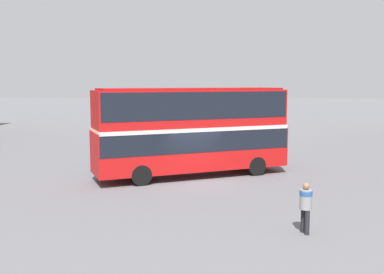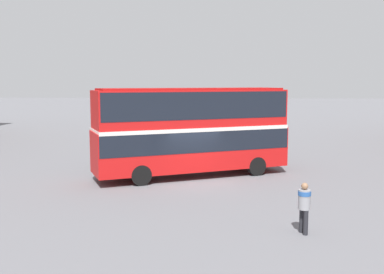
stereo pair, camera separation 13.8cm
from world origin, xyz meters
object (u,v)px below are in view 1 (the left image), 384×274
object	(u,v)px
parked_car_kerb_near	(222,131)
parked_car_kerb_far	(151,134)
double_decker_bus	(192,126)
pedestrian_foreground	(306,202)

from	to	relation	value
parked_car_kerb_near	parked_car_kerb_far	size ratio (longest dim) A/B	1.03
double_decker_bus	parked_car_kerb_near	distance (m)	15.97
parked_car_kerb_far	pedestrian_foreground	bearing A→B (deg)	113.59
pedestrian_foreground	parked_car_kerb_near	size ratio (longest dim) A/B	0.37
pedestrian_foreground	parked_car_kerb_near	xyz separation A→B (m)	(-2.66, 24.71, -0.27)
double_decker_bus	pedestrian_foreground	xyz separation A→B (m)	(4.34, -8.95, -1.64)
double_decker_bus	pedestrian_foreground	bearing A→B (deg)	-89.64
double_decker_bus	parked_car_kerb_near	bearing A→B (deg)	58.40
double_decker_bus	pedestrian_foreground	size ratio (longest dim) A/B	6.03
double_decker_bus	parked_car_kerb_near	xyz separation A→B (m)	(1.68, 15.76, -1.91)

